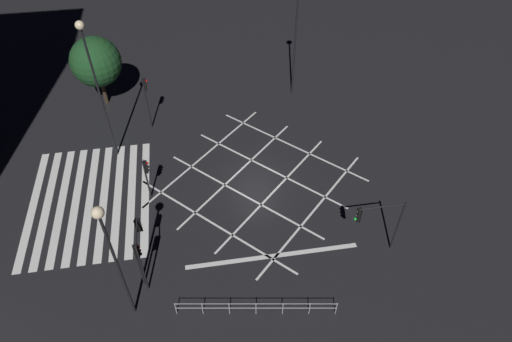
% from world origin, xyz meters
% --- Properties ---
extents(ground_plane, '(200.00, 200.00, 0.00)m').
position_xyz_m(ground_plane, '(0.00, 0.00, 0.00)').
color(ground_plane, black).
extents(road_markings, '(15.40, 22.63, 0.01)m').
position_xyz_m(road_markings, '(0.30, -8.08, 0.00)').
color(road_markings, silver).
rests_on(road_markings, ground_plane).
extents(traffic_light_median_south, '(0.36, 0.39, 3.25)m').
position_xyz_m(traffic_light_median_south, '(0.31, -7.00, 2.32)').
color(traffic_light_median_south, black).
rests_on(traffic_light_median_south, ground_plane).
extents(traffic_light_sw_cross, '(0.36, 0.39, 4.39)m').
position_xyz_m(traffic_light_sw_cross, '(-7.06, -6.97, 3.12)').
color(traffic_light_sw_cross, black).
rests_on(traffic_light_sw_cross, ground_plane).
extents(traffic_light_se_cross, '(0.36, 0.39, 3.57)m').
position_xyz_m(traffic_light_se_cross, '(6.86, -7.32, 2.56)').
color(traffic_light_se_cross, black).
rests_on(traffic_light_se_cross, ground_plane).
extents(traffic_light_ne_cross, '(0.36, 2.82, 4.15)m').
position_xyz_m(traffic_light_ne_cross, '(6.72, 5.63, 3.06)').
color(traffic_light_ne_cross, black).
rests_on(traffic_light_ne_cross, ground_plane).
extents(traffic_light_se_main, '(2.11, 0.36, 3.97)m').
position_xyz_m(traffic_light_se_main, '(6.17, -7.20, 2.90)').
color(traffic_light_se_main, black).
rests_on(traffic_light_se_main, ground_plane).
extents(street_lamp_east, '(0.55, 0.55, 8.43)m').
position_xyz_m(street_lamp_east, '(8.48, -7.91, 6.15)').
color(street_lamp_east, black).
rests_on(street_lamp_east, ground_plane).
extents(street_lamp_west, '(0.54, 0.54, 10.31)m').
position_xyz_m(street_lamp_west, '(-4.29, -9.54, 7.26)').
color(street_lamp_west, black).
rests_on(street_lamp_west, ground_plane).
extents(street_lamp_far, '(0.58, 0.58, 9.79)m').
position_xyz_m(street_lamp_far, '(-9.73, 4.60, 7.18)').
color(street_lamp_far, black).
rests_on(street_lamp_far, ground_plane).
extents(street_tree_near, '(3.88, 3.88, 5.76)m').
position_xyz_m(street_tree_near, '(-10.88, -10.72, 3.81)').
color(street_tree_near, '#38281C').
rests_on(street_tree_near, ground_plane).
extents(pedestrian_railing, '(1.37, 8.37, 1.05)m').
position_xyz_m(pedestrian_railing, '(9.65, -1.53, 0.67)').
color(pedestrian_railing, '#B7B7BC').
rests_on(pedestrian_railing, ground_plane).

